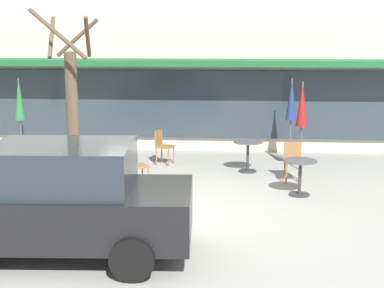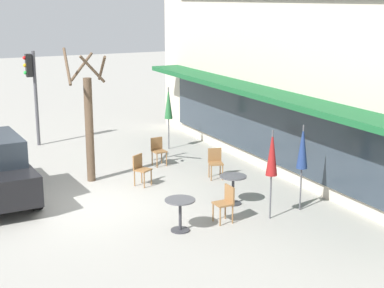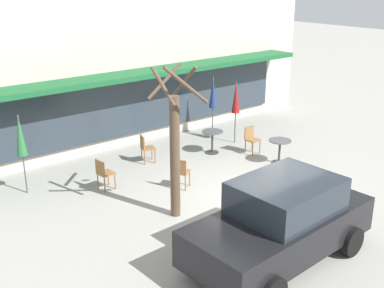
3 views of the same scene
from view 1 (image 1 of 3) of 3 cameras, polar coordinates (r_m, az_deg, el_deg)
ground_plane at (r=11.16m, az=-2.66°, el=-6.96°), size 80.00×80.00×0.00m
building_facade at (r=20.54m, az=0.59°, el=12.62°), size 16.54×9.10×7.96m
cafe_table_near_wall at (r=12.54m, az=10.43°, el=-2.64°), size 0.70×0.70×0.76m
cafe_table_streetside at (r=14.41m, az=5.44°, el=-0.70°), size 0.70×0.70×0.76m
patio_umbrella_green_folded at (r=16.05m, az=-16.40°, el=4.15°), size 0.28×0.28×2.20m
patio_umbrella_cream_folded at (r=14.60m, az=10.62°, el=3.75°), size 0.28×0.28×2.20m
patio_umbrella_corner_open at (r=15.57m, az=9.62°, el=4.24°), size 0.28×0.28×2.20m
cafe_chair_0 at (r=13.05m, az=-5.55°, el=-1.92°), size 0.55×0.55×0.89m
cafe_chair_1 at (r=15.16m, az=-2.90°, el=-0.03°), size 0.50×0.50×0.89m
cafe_chair_2 at (r=13.70m, az=9.76°, el=-1.39°), size 0.41×0.41×0.89m
cafe_chair_3 at (r=14.61m, az=-11.29°, el=-0.66°), size 0.43×0.43×0.89m
parked_sedan at (r=9.26m, az=-12.99°, el=-5.40°), size 4.28×2.18×1.76m
street_tree at (r=11.94m, az=-11.54°, el=2.76°), size 1.13×1.16×3.84m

